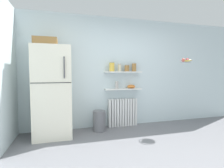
# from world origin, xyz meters

# --- Properties ---
(ground_plane) EXTENTS (7.04, 7.04, 0.00)m
(ground_plane) POSITION_xyz_m (0.00, 0.50, 0.00)
(ground_plane) COLOR slate
(back_wall) EXTENTS (7.04, 0.10, 2.60)m
(back_wall) POSITION_xyz_m (0.00, 2.05, 1.30)
(back_wall) COLOR silver
(back_wall) RESTS_ON ground_plane
(refrigerator) EXTENTS (0.72, 0.70, 1.96)m
(refrigerator) POSITION_xyz_m (-1.48, 1.67, 0.94)
(refrigerator) COLOR silver
(refrigerator) RESTS_ON ground_plane
(radiator) EXTENTS (0.71, 0.12, 0.66)m
(radiator) POSITION_xyz_m (0.10, 1.92, 0.33)
(radiator) COLOR white
(radiator) RESTS_ON ground_plane
(wall_shelf_lower) EXTENTS (0.88, 0.22, 0.02)m
(wall_shelf_lower) POSITION_xyz_m (0.10, 1.89, 0.90)
(wall_shelf_lower) COLOR white
(wall_shelf_upper) EXTENTS (0.88, 0.22, 0.02)m
(wall_shelf_upper) POSITION_xyz_m (0.10, 1.89, 1.31)
(wall_shelf_upper) COLOR white
(storage_jar_0) EXTENTS (0.12, 0.12, 0.22)m
(storage_jar_0) POSITION_xyz_m (-0.18, 1.89, 1.43)
(storage_jar_0) COLOR yellow
(storage_jar_0) RESTS_ON wall_shelf_upper
(storage_jar_1) EXTENTS (0.08, 0.08, 0.18)m
(storage_jar_1) POSITION_xyz_m (0.01, 1.89, 1.41)
(storage_jar_1) COLOR beige
(storage_jar_1) RESTS_ON wall_shelf_upper
(storage_jar_2) EXTENTS (0.11, 0.11, 0.16)m
(storage_jar_2) POSITION_xyz_m (0.19, 1.89, 1.40)
(storage_jar_2) COLOR olive
(storage_jar_2) RESTS_ON wall_shelf_upper
(storage_jar_3) EXTENTS (0.10, 0.10, 0.21)m
(storage_jar_3) POSITION_xyz_m (0.38, 1.89, 1.43)
(storage_jar_3) COLOR olive
(storage_jar_3) RESTS_ON wall_shelf_upper
(vase) EXTENTS (0.08, 0.08, 0.18)m
(vase) POSITION_xyz_m (-0.06, 1.89, 1.01)
(vase) COLOR #B2ADA8
(vase) RESTS_ON wall_shelf_lower
(shelf_bowl) EXTENTS (0.19, 0.19, 0.09)m
(shelf_bowl) POSITION_xyz_m (0.31, 1.89, 0.96)
(shelf_bowl) COLOR orange
(shelf_bowl) RESTS_ON wall_shelf_lower
(trash_bin) EXTENTS (0.28, 0.28, 0.45)m
(trash_bin) POSITION_xyz_m (-0.52, 1.72, 0.23)
(trash_bin) COLOR slate
(trash_bin) RESTS_ON ground_plane
(hanging_fruit_basket) EXTENTS (0.30, 0.30, 0.09)m
(hanging_fruit_basket) POSITION_xyz_m (1.47, 1.41, 1.57)
(hanging_fruit_basket) COLOR #B2B2B7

